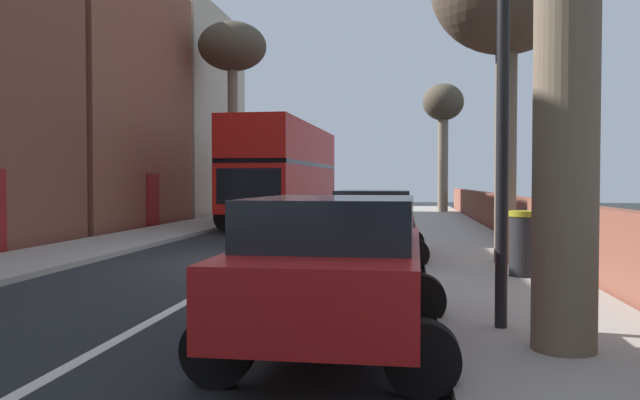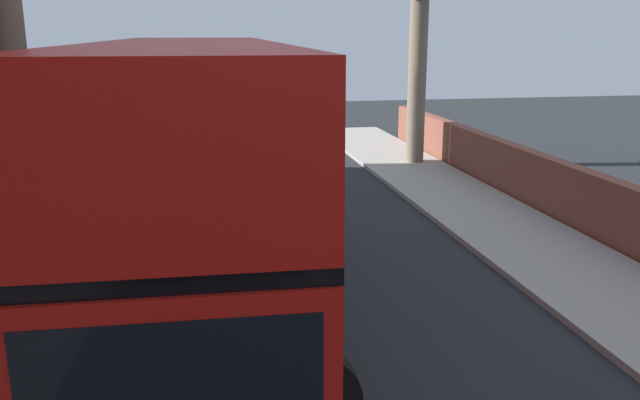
% 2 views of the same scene
% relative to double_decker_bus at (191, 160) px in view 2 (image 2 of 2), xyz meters
% --- Properties ---
extents(double_decker_bus, '(3.82, 10.95, 4.06)m').
position_rel_double_decker_bus_xyz_m(double_decker_bus, '(0.00, 0.00, 0.00)').
color(double_decker_bus, red).
rests_on(double_decker_bus, ground).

